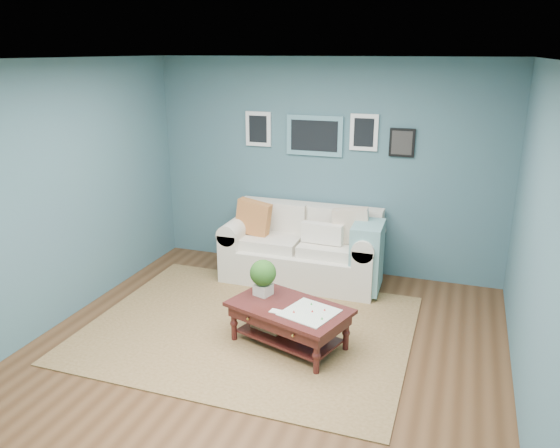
% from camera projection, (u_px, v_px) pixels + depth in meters
% --- Properties ---
extents(room_shell, '(5.00, 5.02, 2.70)m').
position_uv_depth(room_shell, '(255.00, 222.00, 4.70)').
color(room_shell, brown).
rests_on(room_shell, ground).
extents(area_rug, '(3.27, 2.62, 0.01)m').
position_uv_depth(area_rug, '(249.00, 328.00, 5.68)').
color(area_rug, brown).
rests_on(area_rug, ground).
extents(loveseat, '(1.97, 0.89, 1.01)m').
position_uv_depth(loveseat, '(309.00, 249.00, 6.78)').
color(loveseat, white).
rests_on(loveseat, ground).
extents(coffee_table, '(1.28, 0.98, 0.79)m').
position_uv_depth(coffee_table, '(285.00, 311.00, 5.30)').
color(coffee_table, '#351010').
rests_on(coffee_table, ground).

